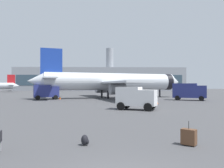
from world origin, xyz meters
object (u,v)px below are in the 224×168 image
Objects in this scene: service_truck at (46,91)px; safety_cone_mid at (60,97)px; airplane_at_gate at (112,82)px; fuel_truck at (189,91)px; cargo_van at (136,97)px; rolling_suitcase at (189,137)px; safety_cone_near at (157,102)px; traveller_backpack at (85,140)px.

safety_cone_mid is (2.55, 1.17, -1.23)m from service_truck.
airplane_at_gate is 6.65× the size of service_truck.
fuel_truck is 20.34m from cargo_van.
rolling_suitcase is (13.29, -35.40, 0.02)m from safety_cone_mid.
safety_cone_near is 1.37× the size of traveller_backpack.
service_truck is 6.92× the size of safety_cone_mid.
airplane_at_gate is 12.07m from safety_cone_mid.
cargo_van is 7.33× the size of safety_cone_near.
service_truck is 4.79× the size of rolling_suitcase.
rolling_suitcase reaches higher than safety_cone_mid.
rolling_suitcase is 4.76m from traveller_backpack.
cargo_van is (2.01, -24.51, -2.21)m from airplane_at_gate.
fuel_truck is 9.79× the size of safety_cone_near.
fuel_truck is 8.48× the size of safety_cone_mid.
safety_cone_mid reaches higher than traveller_backpack.
cargo_van reaches higher than traveller_backpack.
traveller_backpack is (-2.36, -39.31, -3.42)m from airplane_at_gate.
rolling_suitcase is (15.84, -34.22, -1.22)m from service_truck.
service_truck is at bearing 150.27° from safety_cone_near.
rolling_suitcase is at bearing -86.52° from airplane_at_gate.
safety_cone_near is at bearing 69.25° from traveller_backpack.
airplane_at_gate reaches higher than safety_cone_near.
airplane_at_gate is 39.65m from rolling_suitcase.
fuel_truck is 5.87× the size of rolling_suitcase.
traveller_backpack is at bearing -110.75° from safety_cone_near.
traveller_backpack is at bearing -106.44° from cargo_van.
airplane_at_gate reaches higher than fuel_truck.
service_truck reaches higher than safety_cone_mid.
traveller_backpack is (-16.68, -30.97, -1.54)m from fuel_truck.
service_truck is 0.82× the size of fuel_truck.
fuel_truck is at bearing 61.69° from traveller_backpack.
rolling_suitcase reaches higher than safety_cone_near.
traveller_backpack is at bearing -93.43° from airplane_at_gate.
safety_cone_near is at bearing -134.59° from fuel_truck.
cargo_van is (15.45, -19.30, -0.16)m from service_truck.
cargo_van is at bearing -127.29° from fuel_truck.
safety_cone_near is (19.73, -11.27, -1.28)m from service_truck.
safety_cone_near is 0.60× the size of rolling_suitcase.
safety_cone_mid is 37.81m from rolling_suitcase.
fuel_truck reaches higher than cargo_van.
fuel_truck is 35.21m from traveller_backpack.
traveller_backpack is (8.53, -35.27, -0.14)m from safety_cone_mid.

